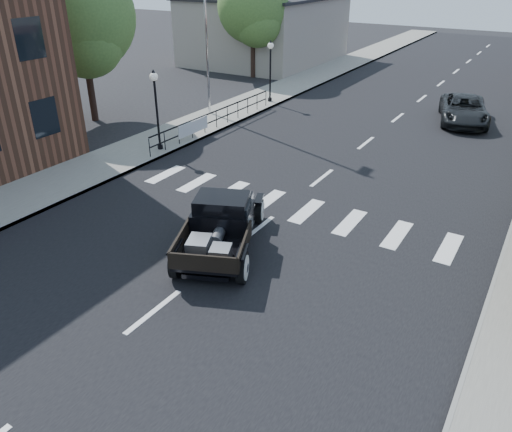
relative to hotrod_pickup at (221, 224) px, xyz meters
The scene contains 13 objects.
ground 1.00m from the hotrod_pickup, 54.40° to the right, with size 120.00×120.00×0.00m, color black.
road 14.57m from the hotrod_pickup, 88.72° to the left, with size 14.00×80.00×0.02m, color black.
road_markings 9.59m from the hotrod_pickup, 88.05° to the left, with size 12.00×60.00×0.06m, color silver, non-canonical shape.
sidewalk_left 16.70m from the hotrod_pickup, 119.34° to the left, with size 3.00×80.00×0.15m, color gray.
low_building_left 31.25m from the hotrod_pickup, 118.05° to the left, with size 10.00×12.00×5.00m, color gray.
railing 11.82m from the hotrod_pickup, 126.15° to the left, with size 0.08×10.00×1.00m, color black, non-canonical shape.
banner 10.23m from the hotrod_pickup, 132.42° to the left, with size 0.04×2.20×0.60m, color silver, non-canonical shape.
lamp_post_b 9.21m from the hotrod_pickup, 142.68° to the left, with size 0.36×0.36×3.53m, color black, non-canonical shape.
lamp_post_c 17.20m from the hotrod_pickup, 115.08° to the left, with size 0.36×0.36×3.53m, color black, non-canonical shape.
big_tree_near 15.94m from the hotrod_pickup, 151.11° to the left, with size 5.48×5.48×8.06m, color #43662B, non-canonical shape.
big_tree_far 24.91m from the hotrod_pickup, 119.47° to the left, with size 5.02×5.02×7.38m, color #43662B, non-canonical shape.
hotrod_pickup is the anchor object (origin of this frame).
second_car 17.85m from the hotrod_pickup, 78.61° to the left, with size 2.30×4.99×1.39m, color black.
Camera 1 is at (7.36, -10.16, 7.84)m, focal length 35.00 mm.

